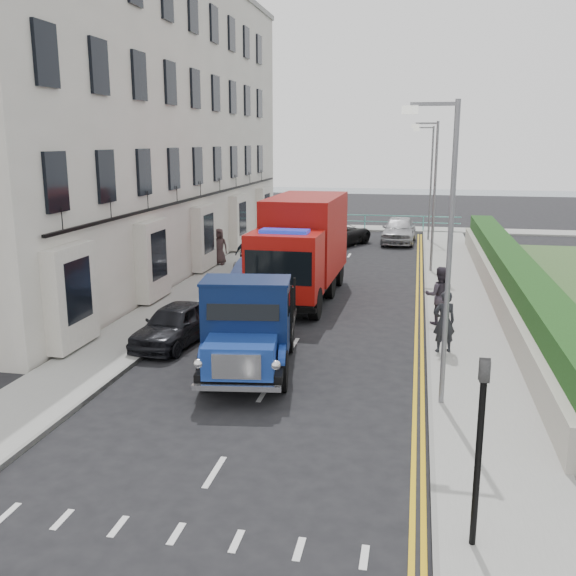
% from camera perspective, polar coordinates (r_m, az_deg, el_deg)
% --- Properties ---
extents(ground, '(120.00, 120.00, 0.00)m').
position_cam_1_polar(ground, '(18.02, -0.67, -6.94)').
color(ground, black).
rests_on(ground, ground).
extents(pavement_west, '(2.40, 38.00, 0.12)m').
position_cam_1_polar(pavement_west, '(27.70, -7.32, 0.19)').
color(pavement_west, gray).
rests_on(pavement_west, ground).
extents(pavement_east, '(2.60, 38.00, 0.12)m').
position_cam_1_polar(pavement_east, '(26.34, 14.89, -0.81)').
color(pavement_east, gray).
rests_on(pavement_east, ground).
extents(promenade, '(30.00, 2.50, 0.12)m').
position_cam_1_polar(promenade, '(46.11, 6.91, 5.30)').
color(promenade, gray).
rests_on(promenade, ground).
extents(sea_plane, '(120.00, 120.00, 0.00)m').
position_cam_1_polar(sea_plane, '(76.89, 8.80, 8.24)').
color(sea_plane, slate).
rests_on(sea_plane, ground).
extents(terrace_west, '(6.31, 30.20, 14.25)m').
position_cam_1_polar(terrace_west, '(32.32, -12.78, 14.49)').
color(terrace_west, silver).
rests_on(terrace_west, ground).
extents(garden_east, '(1.45, 28.00, 1.75)m').
position_cam_1_polar(garden_east, '(26.35, 19.14, 0.78)').
color(garden_east, '#B2AD9E').
rests_on(garden_east, ground).
extents(seafront_railing, '(13.00, 0.08, 1.11)m').
position_cam_1_polar(seafront_railing, '(45.25, 6.84, 5.82)').
color(seafront_railing, '#59B2A5').
rests_on(seafront_railing, ground).
extents(lamp_near, '(1.23, 0.18, 7.00)m').
position_cam_1_polar(lamp_near, '(14.73, 13.75, 4.26)').
color(lamp_near, slate).
rests_on(lamp_near, ground).
extents(lamp_mid, '(1.23, 0.18, 7.00)m').
position_cam_1_polar(lamp_mid, '(30.65, 12.68, 8.66)').
color(lamp_mid, slate).
rests_on(lamp_mid, ground).
extents(lamp_far, '(1.23, 0.18, 7.00)m').
position_cam_1_polar(lamp_far, '(40.63, 12.44, 9.65)').
color(lamp_far, slate).
rests_on(lamp_far, ground).
extents(traffic_signal, '(0.16, 0.20, 3.10)m').
position_cam_1_polar(traffic_signal, '(9.99, 16.75, -11.60)').
color(traffic_signal, black).
rests_on(traffic_signal, ground).
extents(bedford_lorry, '(2.94, 5.83, 2.65)m').
position_cam_1_polar(bedford_lorry, '(16.87, -3.63, -4.00)').
color(bedford_lorry, black).
rests_on(bedford_lorry, ground).
extents(red_lorry, '(2.74, 7.65, 3.98)m').
position_cam_1_polar(red_lorry, '(25.25, 1.24, 3.81)').
color(red_lorry, black).
rests_on(red_lorry, ground).
extents(parked_car_front, '(1.96, 3.89, 1.27)m').
position_cam_1_polar(parked_car_front, '(20.02, -10.02, -3.18)').
color(parked_car_front, black).
rests_on(parked_car_front, ground).
extents(parked_car_mid, '(2.14, 4.82, 1.54)m').
position_cam_1_polar(parked_car_mid, '(25.84, -2.63, 0.97)').
color(parked_car_mid, '#5269B1').
rests_on(parked_car_mid, ground).
extents(parked_car_rear, '(1.99, 4.74, 1.37)m').
position_cam_1_polar(parked_car_rear, '(30.54, -2.34, 2.67)').
color(parked_car_rear, '#98999D').
rests_on(parked_car_rear, ground).
extents(seafront_car_left, '(4.25, 5.59, 1.41)m').
position_cam_1_polar(seafront_car_left, '(38.61, 4.47, 4.84)').
color(seafront_car_left, black).
rests_on(seafront_car_left, ground).
extents(seafront_car_right, '(2.13, 4.87, 1.63)m').
position_cam_1_polar(seafront_car_right, '(39.96, 9.84, 5.13)').
color(seafront_car_right, '#A3A4A8').
rests_on(seafront_car_right, ground).
extents(pedestrian_east_near, '(0.77, 0.62, 1.82)m').
position_cam_1_polar(pedestrian_east_near, '(19.09, 13.71, -2.91)').
color(pedestrian_east_near, black).
rests_on(pedestrian_east_near, pavement_east).
extents(pedestrian_east_far, '(0.99, 0.79, 1.96)m').
position_cam_1_polar(pedestrian_east_far, '(21.95, 13.30, -0.65)').
color(pedestrian_east_far, '#37303A').
rests_on(pedestrian_east_far, pavement_east).
extents(pedestrian_west_near, '(0.96, 0.93, 1.61)m').
position_cam_1_polar(pedestrian_west_near, '(30.48, -3.90, 3.10)').
color(pedestrian_west_near, '#18222C').
rests_on(pedestrian_west_near, pavement_west).
extents(pedestrian_west_far, '(0.90, 0.60, 1.80)m').
position_cam_1_polar(pedestrian_west_far, '(31.98, -6.15, 3.69)').
color(pedestrian_west_far, '#3B2A2A').
rests_on(pedestrian_west_far, pavement_west).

